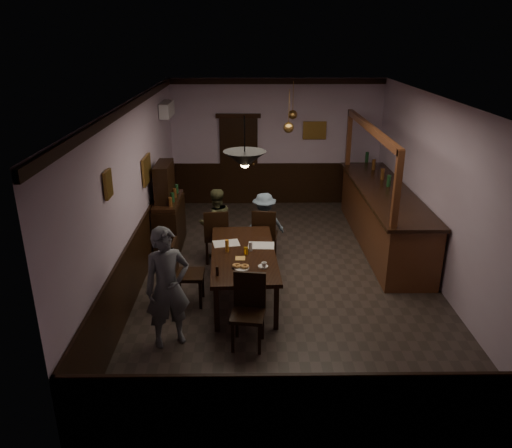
{
  "coord_description": "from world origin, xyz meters",
  "views": [
    {
      "loc": [
        -0.62,
        -7.8,
        4.0
      ],
      "look_at": [
        -0.54,
        -0.47,
        1.15
      ],
      "focal_mm": 35.0,
      "sensor_mm": 36.0,
      "label": 1
    }
  ],
  "objects_px": {
    "chair_near": "(249,307)",
    "pendant_brass_far": "(293,115)",
    "chair_far_right": "(264,233)",
    "chair_side": "(183,270)",
    "person_seated_right": "(264,224)",
    "coffee_cup": "(264,265)",
    "person_seated_left": "(216,223)",
    "soda_can": "(246,251)",
    "dining_table": "(243,256)",
    "sideboard": "(168,215)",
    "bar_counter": "(383,215)",
    "chair_far_left": "(216,234)",
    "pendant_brass_mid": "(289,128)",
    "person_standing": "(168,287)",
    "pendant_iron": "(245,160)"
  },
  "relations": [
    {
      "from": "bar_counter",
      "to": "pendant_iron",
      "type": "xyz_separation_m",
      "value": [
        -2.69,
        -2.87,
        1.83
      ]
    },
    {
      "from": "person_seated_left",
      "to": "pendant_brass_far",
      "type": "xyz_separation_m",
      "value": [
        1.57,
        2.27,
        1.64
      ]
    },
    {
      "from": "dining_table",
      "to": "soda_can",
      "type": "xyz_separation_m",
      "value": [
        0.04,
        -0.08,
        0.12
      ]
    },
    {
      "from": "pendant_brass_far",
      "to": "chair_far_left",
      "type": "bearing_deg",
      "value": -121.23
    },
    {
      "from": "dining_table",
      "to": "bar_counter",
      "type": "xyz_separation_m",
      "value": [
        2.73,
        2.07,
        -0.08
      ]
    },
    {
      "from": "chair_near",
      "to": "pendant_brass_far",
      "type": "height_order",
      "value": "pendant_brass_far"
    },
    {
      "from": "chair_far_right",
      "to": "coffee_cup",
      "type": "relative_size",
      "value": 12.6
    },
    {
      "from": "soda_can",
      "to": "pendant_iron",
      "type": "relative_size",
      "value": 0.18
    },
    {
      "from": "person_seated_right",
      "to": "chair_side",
      "type": "bearing_deg",
      "value": 39.26
    },
    {
      "from": "chair_far_right",
      "to": "chair_side",
      "type": "height_order",
      "value": "chair_side"
    },
    {
      "from": "chair_far_left",
      "to": "person_seated_left",
      "type": "bearing_deg",
      "value": -92.04
    },
    {
      "from": "chair_side",
      "to": "person_seated_right",
      "type": "bearing_deg",
      "value": -34.97
    },
    {
      "from": "chair_far_right",
      "to": "pendant_brass_far",
      "type": "xyz_separation_m",
      "value": [
        0.67,
        2.5,
        1.75
      ]
    },
    {
      "from": "chair_far_right",
      "to": "person_standing",
      "type": "distance_m",
      "value": 2.94
    },
    {
      "from": "person_seated_right",
      "to": "pendant_brass_mid",
      "type": "bearing_deg",
      "value": -139.94
    },
    {
      "from": "dining_table",
      "to": "person_seated_left",
      "type": "relative_size",
      "value": 1.7
    },
    {
      "from": "chair_far_left",
      "to": "pendant_iron",
      "type": "relative_size",
      "value": 1.51
    },
    {
      "from": "chair_near",
      "to": "pendant_brass_far",
      "type": "xyz_separation_m",
      "value": [
        0.95,
        5.11,
        1.75
      ]
    },
    {
      "from": "chair_far_right",
      "to": "dining_table",
      "type": "bearing_deg",
      "value": 82.7
    },
    {
      "from": "chair_far_left",
      "to": "coffee_cup",
      "type": "relative_size",
      "value": 12.69
    },
    {
      "from": "person_seated_right",
      "to": "chair_far_right",
      "type": "bearing_deg",
      "value": 74.34
    },
    {
      "from": "person_seated_left",
      "to": "soda_can",
      "type": "relative_size",
      "value": 11.0
    },
    {
      "from": "dining_table",
      "to": "chair_side",
      "type": "relative_size",
      "value": 2.15
    },
    {
      "from": "person_seated_right",
      "to": "dining_table",
      "type": "bearing_deg",
      "value": 61.54
    },
    {
      "from": "dining_table",
      "to": "person_seated_left",
      "type": "distance_m",
      "value": 1.61
    },
    {
      "from": "sideboard",
      "to": "bar_counter",
      "type": "bearing_deg",
      "value": 1.88
    },
    {
      "from": "chair_far_left",
      "to": "pendant_brass_far",
      "type": "relative_size",
      "value": 1.25
    },
    {
      "from": "chair_near",
      "to": "pendant_brass_far",
      "type": "distance_m",
      "value": 5.48
    },
    {
      "from": "chair_far_right",
      "to": "person_seated_right",
      "type": "bearing_deg",
      "value": -81.82
    },
    {
      "from": "person_standing",
      "to": "sideboard",
      "type": "height_order",
      "value": "sideboard"
    },
    {
      "from": "chair_side",
      "to": "person_seated_right",
      "type": "xyz_separation_m",
      "value": [
        1.29,
        1.81,
        0.04
      ]
    },
    {
      "from": "person_seated_right",
      "to": "pendant_brass_mid",
      "type": "relative_size",
      "value": 1.5
    },
    {
      "from": "person_seated_right",
      "to": "pendant_iron",
      "type": "height_order",
      "value": "pendant_iron"
    },
    {
      "from": "chair_near",
      "to": "pendant_brass_far",
      "type": "relative_size",
      "value": 1.25
    },
    {
      "from": "chair_near",
      "to": "pendant_iron",
      "type": "bearing_deg",
      "value": 102.6
    },
    {
      "from": "dining_table",
      "to": "bar_counter",
      "type": "height_order",
      "value": "bar_counter"
    },
    {
      "from": "chair_side",
      "to": "person_standing",
      "type": "relative_size",
      "value": 0.62
    },
    {
      "from": "soda_can",
      "to": "person_seated_left",
      "type": "bearing_deg",
      "value": 109.55
    },
    {
      "from": "dining_table",
      "to": "coffee_cup",
      "type": "height_order",
      "value": "coffee_cup"
    },
    {
      "from": "person_standing",
      "to": "person_seated_right",
      "type": "xyz_separation_m",
      "value": [
        1.35,
        2.87,
        -0.23
      ]
    },
    {
      "from": "person_seated_right",
      "to": "sideboard",
      "type": "relative_size",
      "value": 0.72
    },
    {
      "from": "coffee_cup",
      "to": "pendant_brass_mid",
      "type": "height_order",
      "value": "pendant_brass_mid"
    },
    {
      "from": "coffee_cup",
      "to": "pendant_iron",
      "type": "distance_m",
      "value": 1.68
    },
    {
      "from": "chair_far_left",
      "to": "sideboard",
      "type": "height_order",
      "value": "sideboard"
    },
    {
      "from": "chair_side",
      "to": "person_seated_right",
      "type": "height_order",
      "value": "person_seated_right"
    },
    {
      "from": "person_standing",
      "to": "bar_counter",
      "type": "relative_size",
      "value": 0.4
    },
    {
      "from": "pendant_brass_mid",
      "to": "pendant_iron",
      "type": "bearing_deg",
      "value": -104.63
    },
    {
      "from": "coffee_cup",
      "to": "sideboard",
      "type": "xyz_separation_m",
      "value": [
        -1.78,
        2.48,
        -0.12
      ]
    },
    {
      "from": "soda_can",
      "to": "pendant_brass_mid",
      "type": "distance_m",
      "value": 2.87
    },
    {
      "from": "sideboard",
      "to": "pendant_brass_mid",
      "type": "relative_size",
      "value": 2.09
    }
  ]
}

